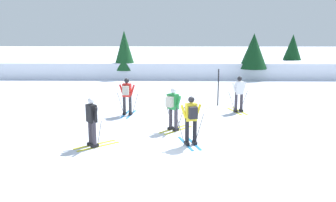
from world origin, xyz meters
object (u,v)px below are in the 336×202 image
(trail_marker_pole, at_px, (218,87))
(conifer_far_centre, at_px, (254,51))
(skier_red, at_px, (127,95))
(conifer_far_right, at_px, (292,51))
(conifer_far_left, at_px, (124,50))
(skier_green, at_px, (173,107))
(skier_yellow, at_px, (191,118))
(skier_black, at_px, (92,121))
(skier_white, at_px, (239,93))

(trail_marker_pole, height_order, conifer_far_centre, conifer_far_centre)
(skier_red, bearing_deg, trail_marker_pole, 26.48)
(conifer_far_right, bearing_deg, conifer_far_left, -169.02)
(skier_green, height_order, skier_red, same)
(skier_yellow, bearing_deg, conifer_far_left, 105.38)
(conifer_far_centre, bearing_deg, skier_yellow, -108.90)
(conifer_far_centre, bearing_deg, conifer_far_right, 37.95)
(skier_black, bearing_deg, trail_marker_pole, 52.96)
(trail_marker_pole, relative_size, conifer_far_left, 0.51)
(skier_red, bearing_deg, skier_yellow, -57.10)
(conifer_far_left, bearing_deg, skier_white, -58.01)
(skier_white, height_order, conifer_far_right, conifer_far_right)
(skier_green, height_order, trail_marker_pole, trail_marker_pole)
(skier_black, bearing_deg, conifer_far_centre, 61.21)
(trail_marker_pole, bearing_deg, skier_white, -60.95)
(skier_black, xyz_separation_m, conifer_far_centre, (8.70, 15.83, 1.24))
(skier_black, bearing_deg, skier_green, 35.96)
(conifer_far_left, bearing_deg, trail_marker_pole, -57.57)
(skier_white, xyz_separation_m, conifer_far_left, (-6.87, 10.99, 1.26))
(skier_red, height_order, trail_marker_pole, trail_marker_pole)
(skier_green, xyz_separation_m, trail_marker_pole, (2.30, 4.67, -0.01))
(skier_green, distance_m, skier_red, 3.26)
(skier_green, relative_size, skier_white, 1.00)
(skier_black, height_order, skier_white, same)
(skier_green, xyz_separation_m, skier_red, (-2.11, 2.48, 0.00))
(conifer_far_right, height_order, conifer_far_centre, conifer_far_centre)
(skier_red, bearing_deg, skier_white, 8.03)
(skier_green, relative_size, conifer_far_right, 0.52)
(skier_green, relative_size, conifer_far_centre, 0.49)
(skier_yellow, height_order, skier_black, same)
(skier_white, xyz_separation_m, conifer_far_right, (6.70, 13.63, 1.03))
(trail_marker_pole, bearing_deg, conifer_far_left, 122.43)
(skier_red, relative_size, skier_black, 1.00)
(conifer_far_right, bearing_deg, skier_red, -129.68)
(skier_yellow, distance_m, conifer_far_right, 20.76)
(skier_yellow, relative_size, skier_red, 1.00)
(skier_red, xyz_separation_m, skier_white, (5.22, 0.74, -0.04))
(skier_green, distance_m, conifer_far_right, 19.52)
(trail_marker_pole, bearing_deg, skier_red, -153.52)
(skier_red, relative_size, conifer_far_centre, 0.49)
(skier_red, bearing_deg, conifer_far_right, 50.32)
(skier_black, xyz_separation_m, trail_marker_pole, (5.02, 6.65, 0.03))
(skier_yellow, xyz_separation_m, conifer_far_centre, (5.34, 15.61, 1.20))
(skier_white, relative_size, conifer_far_centre, 0.49)
(skier_green, distance_m, conifer_far_left, 14.75)
(skier_red, xyz_separation_m, conifer_far_left, (-1.65, 11.73, 1.22))
(trail_marker_pole, relative_size, conifer_far_centre, 0.54)
(skier_white, bearing_deg, trail_marker_pole, 119.05)
(skier_yellow, distance_m, trail_marker_pole, 6.64)
(conifer_far_left, xyz_separation_m, conifer_far_right, (13.57, 2.63, -0.23))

